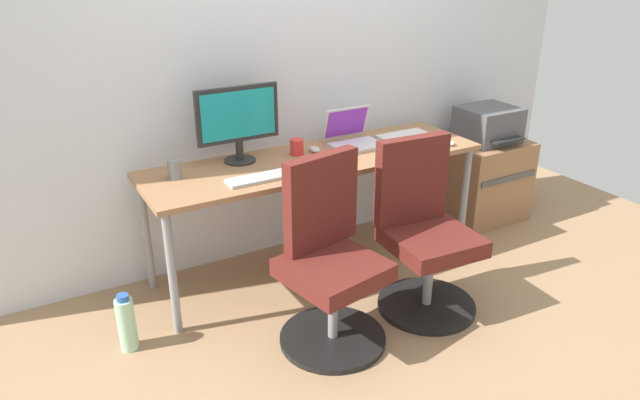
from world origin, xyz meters
The scene contains 18 objects.
ground_plane centered at (0.00, 0.00, 0.00)m, with size 5.28×5.28×0.00m, color #9E7A56.
back_wall centered at (0.00, 0.38, 1.30)m, with size 4.40×0.04×2.60m, color silver.
desk centered at (0.00, 0.00, 0.66)m, with size 2.02×0.60×0.72m.
office_chair_left centered at (-0.29, -0.65, 0.42)m, with size 0.54×0.54×0.94m.
office_chair_right centered at (0.30, -0.65, 0.42)m, with size 0.54×0.54×0.94m.
side_cabinet centered at (1.41, 0.05, 0.29)m, with size 0.56×0.50×0.58m.
printer centered at (1.41, 0.05, 0.70)m, with size 0.38×0.40×0.24m.
water_bottle_on_floor centered at (-1.21, -0.26, 0.15)m, with size 0.09×0.09×0.31m.
desktop_monitor centered at (-0.41, 0.16, 0.97)m, with size 0.48×0.18×0.43m.
open_laptop centered at (0.32, 0.10, 0.77)m, with size 0.31×0.28×0.22m.
keyboard_by_monitor centered at (-0.44, -0.16, 0.73)m, with size 0.34×0.12×0.02m, color #B7B7B7.
keyboard_by_laptop centered at (0.69, 0.09, 0.73)m, with size 0.34×0.12×0.02m, color silver.
mouse_by_monitor centered at (0.83, -0.20, 0.73)m, with size 0.06×0.10×0.03m, color silver.
mouse_by_laptop centered at (0.04, 0.09, 0.73)m, with size 0.06×0.10×0.03m, color #B7B7B7.
coffee_mug centered at (-0.07, 0.10, 0.76)m, with size 0.08×0.08×0.09m, color red.
pen_cup centered at (-0.81, 0.08, 0.77)m, with size 0.07×0.07×0.10m, color slate.
phone_near_monitor centered at (0.67, -0.13, 0.72)m, with size 0.07×0.14×0.01m, color black.
notebook centered at (0.02, -0.10, 0.73)m, with size 0.21×0.15×0.03m, color orange.
Camera 1 is at (-1.57, -2.82, 1.86)m, focal length 32.96 mm.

